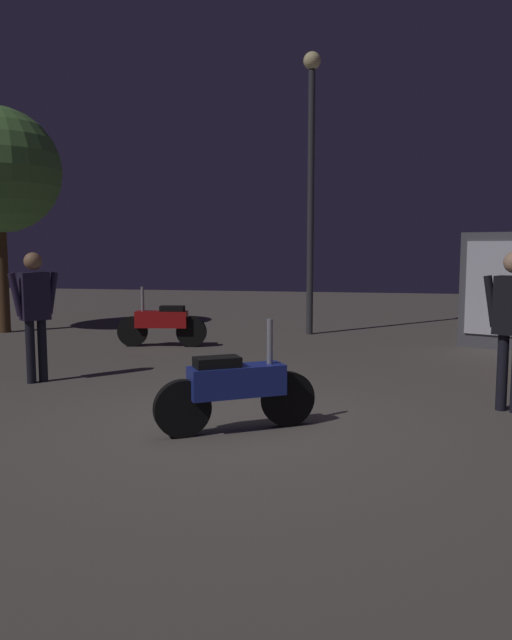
% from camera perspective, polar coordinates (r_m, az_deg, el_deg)
% --- Properties ---
extents(ground_plane, '(40.00, 40.00, 0.00)m').
position_cam_1_polar(ground_plane, '(6.40, -2.35, -9.79)').
color(ground_plane, '#605951').
extents(motorcycle_blue_foreground, '(1.47, 0.95, 1.11)m').
position_cam_1_polar(motorcycle_blue_foreground, '(6.13, -1.83, -6.27)').
color(motorcycle_blue_foreground, black).
rests_on(motorcycle_blue_foreground, ground_plane).
extents(motorcycle_red_parked_right, '(1.66, 0.43, 1.11)m').
position_cam_1_polar(motorcycle_red_parked_right, '(11.55, -8.66, -0.29)').
color(motorcycle_red_parked_right, black).
rests_on(motorcycle_red_parked_right, ground_plane).
extents(person_rider_beside, '(0.51, 0.56, 1.76)m').
position_cam_1_polar(person_rider_beside, '(8.80, -19.72, 1.32)').
color(person_rider_beside, black).
rests_on(person_rider_beside, ground_plane).
extents(person_bystander_far, '(0.62, 0.42, 1.78)m').
position_cam_1_polar(person_bystander_far, '(7.33, 22.54, 0.34)').
color(person_bystander_far, black).
rests_on(person_bystander_far, ground_plane).
extents(streetlamp_near, '(0.36, 0.36, 5.77)m').
position_cam_1_polar(streetlamp_near, '(13.20, 5.10, 14.35)').
color(streetlamp_near, '#38383D').
rests_on(streetlamp_near, ground_plane).
extents(kiosk_billboard, '(1.67, 1.08, 2.10)m').
position_cam_1_polar(kiosk_billboard, '(12.06, 22.17, 2.52)').
color(kiosk_billboard, '#595960').
rests_on(kiosk_billboard, ground_plane).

